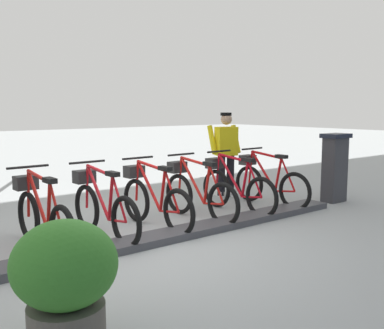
{
  "coord_description": "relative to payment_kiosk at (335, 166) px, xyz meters",
  "views": [
    {
      "loc": [
        -4.75,
        2.9,
        1.76
      ],
      "look_at": [
        0.5,
        -1.25,
        0.9
      ],
      "focal_mm": 41.67,
      "sensor_mm": 36.0,
      "label": 1
    }
  ],
  "objects": [
    {
      "name": "bike_docked_1",
      "position": [
        0.57,
        2.02,
        -0.24
      ],
      "size": [
        1.72,
        0.54,
        1.02
      ],
      "color": "black",
      "rests_on": "ground"
    },
    {
      "name": "bike_docked_0",
      "position": [
        0.57,
        1.2,
        -0.24
      ],
      "size": [
        1.72,
        0.54,
        1.02
      ],
      "color": "black",
      "rests_on": "ground"
    },
    {
      "name": "bike_docked_2",
      "position": [
        0.57,
        2.85,
        -0.24
      ],
      "size": [
        1.72,
        0.54,
        1.02
      ],
      "color": "black",
      "rests_on": "ground"
    },
    {
      "name": "bike_docked_5",
      "position": [
        0.57,
        5.32,
        -0.24
      ],
      "size": [
        1.72,
        0.54,
        1.02
      ],
      "color": "black",
      "rests_on": "ground"
    },
    {
      "name": "worker_near_rack",
      "position": [
        1.66,
        1.23,
        0.24
      ],
      "size": [
        0.58,
        0.69,
        1.66
      ],
      "color": "white",
      "rests_on": "ground"
    },
    {
      "name": "planter_bush",
      "position": [
        -1.85,
        6.01,
        -0.12
      ],
      "size": [
        0.76,
        0.76,
        0.97
      ],
      "color": "#59544C",
      "rests_on": "ground"
    },
    {
      "name": "ground_plane",
      "position": [
        -0.05,
        4.29,
        -0.67
      ],
      "size": [
        60.0,
        60.0,
        0.0
      ],
      "primitive_type": "plane",
      "color": "#A2A7A7"
    },
    {
      "name": "dock_rail_base",
      "position": [
        -0.05,
        4.29,
        -0.62
      ],
      "size": [
        0.44,
        7.39,
        0.1
      ],
      "primitive_type": "cube",
      "color": "#47474C",
      "rests_on": "ground"
    },
    {
      "name": "bike_docked_4",
      "position": [
        0.57,
        4.49,
        -0.24
      ],
      "size": [
        1.72,
        0.54,
        1.02
      ],
      "color": "black",
      "rests_on": "ground"
    },
    {
      "name": "payment_kiosk",
      "position": [
        0.0,
        0.0,
        0.0
      ],
      "size": [
        0.36,
        0.52,
        1.28
      ],
      "color": "#38383D",
      "rests_on": "ground"
    },
    {
      "name": "bike_docked_3",
      "position": [
        0.57,
        3.67,
        -0.24
      ],
      "size": [
        1.72,
        0.54,
        1.02
      ],
      "color": "black",
      "rests_on": "ground"
    }
  ]
}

